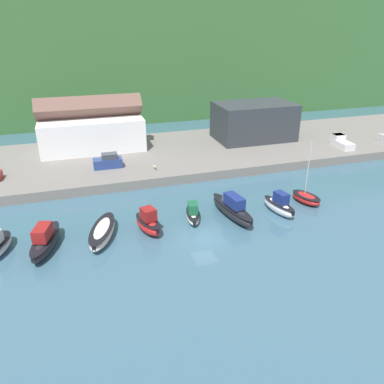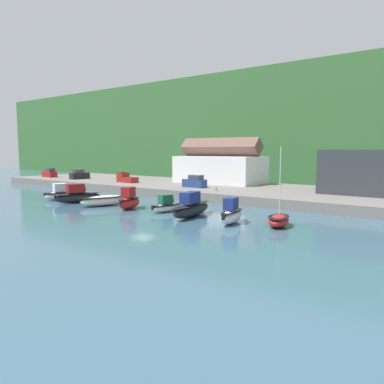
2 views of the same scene
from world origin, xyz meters
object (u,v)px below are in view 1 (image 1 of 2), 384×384
object	(u,v)px
parked_car_2	(108,162)
pickup_truck_0	(341,142)
moored_boat_2	(102,232)
dog_on_quay	(155,167)
moored_boat_3	(148,223)
moored_boat_5	(232,209)
moored_boat_6	(279,205)
moored_boat_4	(193,214)
moored_boat_1	(45,241)
moored_boat_7	(306,198)

from	to	relation	value
parked_car_2	pickup_truck_0	size ratio (longest dim) A/B	0.87
moored_boat_2	dog_on_quay	size ratio (longest dim) A/B	8.73
pickup_truck_0	moored_boat_3	bearing A→B (deg)	-152.52
dog_on_quay	moored_boat_3	bearing A→B (deg)	53.92
moored_boat_2	pickup_truck_0	xyz separation A→B (m)	(42.04, 16.11, 1.42)
moored_boat_2	moored_boat_5	bearing A→B (deg)	19.18
moored_boat_6	parked_car_2	bearing A→B (deg)	123.84
moored_boat_4	pickup_truck_0	xyz separation A→B (m)	(31.58, 15.01, 1.41)
moored_boat_1	parked_car_2	xyz separation A→B (m)	(8.25, 18.21, 1.24)
moored_boat_3	parked_car_2	distance (m)	18.04
moored_boat_1	moored_boat_6	world-z (taller)	moored_boat_1
moored_boat_2	parked_car_2	size ratio (longest dim) A/B	1.80
moored_boat_5	dog_on_quay	size ratio (longest dim) A/B	9.69
moored_boat_7	dog_on_quay	world-z (taller)	moored_boat_7
moored_boat_7	moored_boat_5	bearing A→B (deg)	168.78
moored_boat_3	parked_car_2	xyz separation A→B (m)	(-2.38, 17.85, 1.19)
moored_boat_6	moored_boat_7	world-z (taller)	moored_boat_7
moored_boat_3	pickup_truck_0	world-z (taller)	pickup_truck_0
moored_boat_4	moored_boat_2	bearing A→B (deg)	-161.63
moored_boat_5	moored_boat_7	size ratio (longest dim) A/B	1.04
moored_boat_1	pickup_truck_0	xyz separation A→B (m)	(47.72, 16.59, 1.15)
moored_boat_1	moored_boat_5	world-z (taller)	moored_boat_5
moored_boat_6	moored_boat_7	xyz separation A→B (m)	(4.73, 1.47, -0.36)
moored_boat_5	moored_boat_1	bearing A→B (deg)	172.57
moored_boat_2	moored_boat_6	xyz separation A→B (m)	(20.89, -0.45, 0.26)
moored_boat_6	moored_boat_7	distance (m)	4.96
moored_boat_1	parked_car_2	world-z (taller)	parked_car_2
moored_boat_1	parked_car_2	size ratio (longest dim) A/B	1.74
moored_boat_3	pickup_truck_0	bearing A→B (deg)	7.21
moored_boat_7	parked_car_2	distance (m)	28.51
moored_boat_6	parked_car_2	world-z (taller)	parked_car_2
moored_boat_4	dog_on_quay	size ratio (longest dim) A/B	5.58
dog_on_quay	moored_boat_1	bearing A→B (deg)	25.15
dog_on_quay	moored_boat_6	bearing A→B (deg)	106.94
moored_boat_2	moored_boat_7	world-z (taller)	moored_boat_7
moored_boat_7	dog_on_quay	xyz separation A→B (m)	(-16.69, 13.79, 1.17)
moored_boat_3	dog_on_quay	distance (m)	15.46
moored_boat_1	dog_on_quay	distance (m)	21.16
moored_boat_4	moored_boat_6	bearing A→B (deg)	3.99
parked_car_2	pickup_truck_0	world-z (taller)	parked_car_2
moored_boat_3	moored_boat_4	bearing A→B (deg)	-4.04
moored_boat_2	moored_boat_6	world-z (taller)	moored_boat_6
moored_boat_6	moored_boat_5	bearing A→B (deg)	162.02
moored_boat_6	dog_on_quay	bearing A→B (deg)	116.73
moored_boat_2	pickup_truck_0	distance (m)	45.05
moored_boat_5	moored_boat_6	bearing A→B (deg)	-15.98
moored_boat_3	moored_boat_7	bearing A→B (deg)	-13.26
moored_boat_1	moored_boat_4	bearing A→B (deg)	21.44
parked_car_2	dog_on_quay	bearing A→B (deg)	-113.79
moored_boat_3	moored_boat_7	xyz separation A→B (m)	(20.67, 1.14, -0.44)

